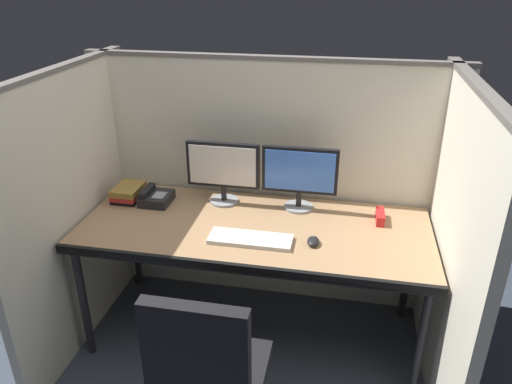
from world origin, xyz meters
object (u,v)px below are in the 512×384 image
computer_mouse (313,241)px  desk_phone (155,198)px  desk (254,235)px  monitor_right (300,174)px  book_stack (129,193)px  monitor_left (223,169)px  keyboard_main (250,239)px  red_stapler (380,216)px

computer_mouse → desk_phone: size_ratio=0.51×
desk → computer_mouse: computer_mouse is taller
monitor_right → book_stack: bearing=-175.6°
monitor_left → monitor_right: bearing=0.7°
desk → desk_phone: 0.66m
keyboard_main → red_stapler: size_ratio=2.87×
monitor_left → computer_mouse: size_ratio=4.48×
monitor_right → desk_phone: size_ratio=2.26×
desk → monitor_right: 0.43m
keyboard_main → computer_mouse: (0.32, 0.03, 0.01)m
monitor_right → desk: bearing=-128.1°
keyboard_main → computer_mouse: bearing=5.8°
computer_mouse → red_stapler: size_ratio=0.64×
computer_mouse → book_stack: book_stack is taller
computer_mouse → desk_phone: desk_phone is taller
keyboard_main → book_stack: size_ratio=1.98×
keyboard_main → book_stack: 0.89m
monitor_left → red_stapler: bearing=-4.1°
monitor_left → book_stack: (-0.58, -0.07, -0.17)m
desk → monitor_left: bearing=131.6°
monitor_left → keyboard_main: bearing=-59.2°
desk_phone → book_stack: (-0.18, 0.01, 0.01)m
desk → keyboard_main: 0.16m
desk → book_stack: (-0.81, 0.19, 0.09)m
monitor_right → red_stapler: 0.50m
computer_mouse → desk: bearing=160.4°
desk → desk_phone: size_ratio=10.00×
desk → desk_phone: (-0.63, 0.18, 0.08)m
computer_mouse → monitor_right: bearing=107.1°
monitor_right → desk_phone: 0.87m
red_stapler → book_stack: book_stack is taller
monitor_left → keyboard_main: 0.52m
keyboard_main → desk_phone: (-0.65, 0.33, 0.02)m
red_stapler → computer_mouse: bearing=-137.1°
desk → red_stapler: (0.67, 0.20, 0.08)m
computer_mouse → book_stack: size_ratio=0.44×
red_stapler → desk_phone: size_ratio=0.79×
desk_phone → keyboard_main: bearing=-26.8°
monitor_right → book_stack: (-1.02, -0.08, -0.17)m
desk_phone → monitor_right: bearing=6.4°
monitor_right → red_stapler: (0.46, -0.07, -0.19)m
monitor_right → desk_phone: (-0.84, -0.09, -0.18)m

